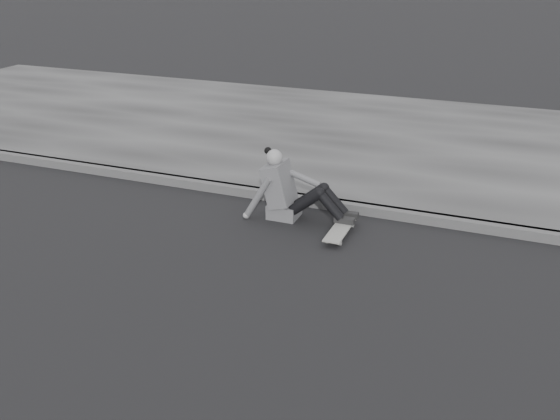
{
  "coord_description": "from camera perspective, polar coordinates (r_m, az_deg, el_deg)",
  "views": [
    {
      "loc": [
        0.72,
        -4.51,
        3.15
      ],
      "look_at": [
        -1.53,
        1.21,
        0.5
      ],
      "focal_mm": 40.0,
      "sensor_mm": 36.0,
      "label": 1
    }
  ],
  "objects": [
    {
      "name": "seated_woman",
      "position": [
        7.6,
        0.84,
        1.78
      ],
      "size": [
        1.38,
        0.46,
        0.88
      ],
      "color": "#57585A",
      "rests_on": "ground"
    },
    {
      "name": "skateboard",
      "position": [
        7.29,
        5.54,
        -1.78
      ],
      "size": [
        0.2,
        0.78,
        0.09
      ],
      "color": "#989994",
      "rests_on": "ground"
    },
    {
      "name": "sidewalk",
      "position": [
        10.59,
        16.75,
        5.37
      ],
      "size": [
        24.0,
        6.0,
        0.12
      ],
      "primitive_type": "cube",
      "color": "#3D3D3D",
      "rests_on": "ground"
    },
    {
      "name": "curb",
      "position": [
        7.77,
        14.39,
        -0.9
      ],
      "size": [
        24.0,
        0.16,
        0.12
      ],
      "primitive_type": "cube",
      "color": "#4C4C4C",
      "rests_on": "ground"
    },
    {
      "name": "ground",
      "position": [
        5.55,
        10.42,
        -11.73
      ],
      "size": [
        80.0,
        80.0,
        0.0
      ],
      "primitive_type": "plane",
      "color": "black",
      "rests_on": "ground"
    }
  ]
}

